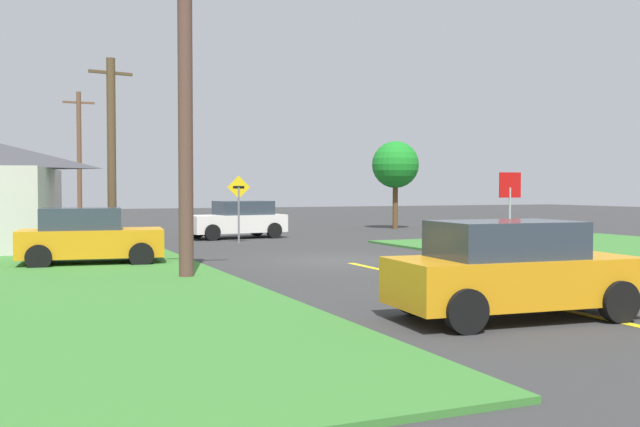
{
  "coord_description": "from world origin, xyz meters",
  "views": [
    {
      "loc": [
        -8.96,
        -19.67,
        2.15
      ],
      "look_at": [
        1.36,
        4.43,
        1.25
      ],
      "focal_mm": 40.48,
      "sensor_mm": 36.0,
      "label": 1
    }
  ],
  "objects": [
    {
      "name": "ground_plane",
      "position": [
        0.0,
        0.0,
        0.0
      ],
      "size": [
        120.0,
        120.0,
        0.0
      ],
      "primitive_type": "plane",
      "color": "#343434"
    },
    {
      "name": "oak_tree_left",
      "position": [
        10.01,
        14.33,
        3.43
      ],
      "size": [
        2.52,
        2.52,
        4.71
      ],
      "color": "brown",
      "rests_on": "ground"
    },
    {
      "name": "utility_pole_near",
      "position": [
        -5.18,
        -2.81,
        3.76
      ],
      "size": [
        1.8,
        0.35,
        7.34
      ],
      "color": "brown",
      "rests_on": "ground"
    },
    {
      "name": "utility_pole_mid",
      "position": [
        -5.15,
        11.09,
        3.84
      ],
      "size": [
        1.79,
        0.43,
        7.52
      ],
      "color": "brown",
      "rests_on": "ground"
    },
    {
      "name": "stop_sign",
      "position": [
        5.28,
        -1.42,
        1.88
      ],
      "size": [
        0.79,
        0.07,
        2.66
      ],
      "rotation": [
        0.0,
        0.0,
        3.11
      ],
      "color": "#9EA0A8",
      "rests_on": "ground"
    },
    {
      "name": "lane_stripe_center",
      "position": [
        0.0,
        -8.0,
        0.01
      ],
      "size": [
        0.2,
        14.0,
        0.01
      ],
      "primitive_type": "cube",
      "color": "yellow",
      "rests_on": "ground"
    },
    {
      "name": "direction_sign",
      "position": [
        -0.75,
        7.64,
        1.66
      ],
      "size": [
        0.9,
        0.12,
        2.66
      ],
      "color": "slate",
      "rests_on": "ground"
    },
    {
      "name": "utility_pole_far",
      "position": [
        -5.27,
        25.0,
        4.07
      ],
      "size": [
        1.8,
        0.27,
        7.85
      ],
      "color": "brown",
      "rests_on": "ground"
    },
    {
      "name": "car_behind_on_main_road",
      "position": [
        -1.41,
        -10.05,
        0.8
      ],
      "size": [
        4.22,
        2.17,
        1.62
      ],
      "rotation": [
        0.0,
        0.0,
        -0.08
      ],
      "color": "orange",
      "rests_on": "ground"
    },
    {
      "name": "parked_car_near_building",
      "position": [
        -6.99,
        1.33,
        0.8
      ],
      "size": [
        4.05,
        2.3,
        1.62
      ],
      "rotation": [
        0.0,
        0.0,
        -0.12
      ],
      "color": "orange",
      "rests_on": "ground"
    },
    {
      "name": "car_approaching_junction",
      "position": [
        0.08,
        10.57,
        0.8
      ],
      "size": [
        4.42,
        2.41,
        1.62
      ],
      "rotation": [
        0.0,
        0.0,
        3.27
      ],
      "color": "white",
      "rests_on": "ground"
    }
  ]
}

